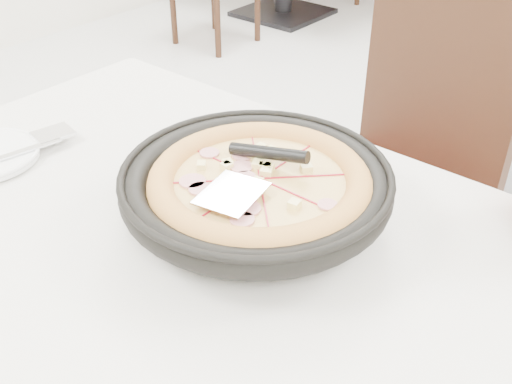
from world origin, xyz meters
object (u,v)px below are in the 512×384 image
Objects in this scene: main_table at (200,383)px; chair_far at (381,192)px; pizza_pan at (256,196)px; pizza at (260,191)px.

chair_far is at bearing 89.79° from main_table.
chair_far reaches higher than pizza_pan.
main_table is at bearing 97.83° from chair_far.
main_table is 0.43m from pizza_pan.
main_table is 0.65m from chair_far.
pizza reaches higher than pizza_pan.
main_table is 3.73× the size of pizza_pan.
chair_far is 0.65m from pizza_pan.
pizza is (0.08, 0.07, 0.44)m from main_table.
pizza is (0.01, -0.01, 0.02)m from pizza_pan.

